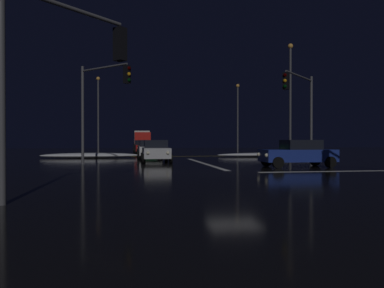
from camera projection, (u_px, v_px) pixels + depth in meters
ground at (234, 174)px, 18.16m from camera, size 120.00×120.00×0.10m
stop_line_north at (204, 163)px, 25.57m from camera, size 0.35×12.79×0.01m
centre_line_ns at (181, 156)px, 37.01m from camera, size 22.00×0.15×0.01m
crosswalk_bar_east at (379, 171)px, 19.39m from camera, size 12.79×0.40×0.01m
snow_bank_left_curb at (90, 155)px, 33.30m from camera, size 8.46×1.50×0.45m
snow_bank_right_curb at (271, 155)px, 36.08m from camera, size 10.41×1.50×0.38m
sedan_silver at (156, 151)px, 27.07m from camera, size 2.02×4.33×1.57m
sedan_white at (149, 149)px, 32.52m from camera, size 2.02×4.33×1.57m
sedan_green at (147, 148)px, 38.73m from camera, size 2.02×4.33×1.57m
sedan_red at (143, 147)px, 44.28m from camera, size 2.02×4.33×1.57m
sedan_black at (141, 146)px, 49.56m from camera, size 2.02×4.33×1.57m
sedan_gray at (141, 146)px, 54.79m from camera, size 2.02×4.33×1.57m
box_truck at (142, 139)px, 61.58m from camera, size 2.68×8.28×3.08m
sedan_blue_crossing at (298, 153)px, 22.07m from camera, size 4.33×2.02×1.57m
traffic_signal_nw at (100, 95)px, 23.64m from camera, size 3.17×3.17×6.33m
traffic_signal_sw at (64, 57)px, 10.45m from camera, size 3.02×3.02×5.53m
traffic_signal_ne at (301, 100)px, 25.53m from camera, size 3.66×3.66×6.11m
streetlamp_right_far at (238, 113)px, 48.22m from camera, size 0.44×0.44×8.68m
streetlamp_right_near at (290, 93)px, 32.43m from camera, size 0.44×0.44×9.78m
streetlamp_left_far at (98, 109)px, 45.44m from camera, size 0.44×0.44×9.13m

